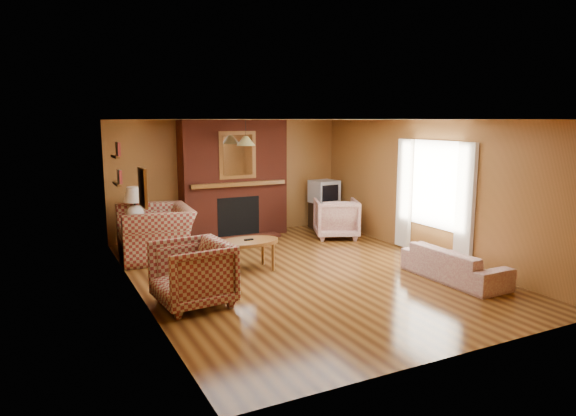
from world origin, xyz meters
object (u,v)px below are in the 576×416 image
plaid_armchair (192,274)px  table_lamp (135,202)px  plaid_loveseat (156,232)px  crt_tv (324,192)px  fireplace (234,180)px  side_table (137,238)px  floral_sofa (454,264)px  coffee_table (249,244)px  tv_stand (324,215)px  floral_armchair (336,218)px

plaid_armchair → table_lamp: (-0.15, 3.05, 0.51)m
plaid_loveseat → crt_tv: bearing=105.8°
plaid_armchair → fireplace: bearing=146.4°
side_table → crt_tv: size_ratio=1.00×
floral_sofa → table_lamp: 5.54m
floral_sofa → table_lamp: size_ratio=2.64×
coffee_table → tv_stand: (2.74, 2.26, -0.15)m
fireplace → floral_sofa: bearing=-66.2°
floral_sofa → floral_armchair: bearing=0.2°
fireplace → side_table: fireplace is taller
table_lamp → tv_stand: (4.15, 0.35, -0.64)m
floral_sofa → crt_tv: (0.15, 4.12, 0.58)m
plaid_armchair → side_table: size_ratio=1.62×
floral_armchair → tv_stand: bearing=-81.6°
crt_tv → coffee_table: bearing=-140.5°
side_table → crt_tv: 4.20m
coffee_table → side_table: side_table is taller
plaid_armchair → tv_stand: bearing=125.4°
fireplace → crt_tv: 2.09m
floral_armchair → side_table: 3.95m
plaid_loveseat → table_lamp: 0.71m
crt_tv → side_table: bearing=-175.3°
table_lamp → side_table: bearing=90.0°
side_table → coffee_table: bearing=-53.6°
fireplace → plaid_armchair: bearing=-118.5°
plaid_armchair → coffee_table: 1.70m
plaid_armchair → side_table: 3.06m
plaid_loveseat → plaid_armchair: plaid_loveseat is taller
plaid_armchair → crt_tv: bearing=125.3°
plaid_loveseat → floral_sofa: bearing=52.7°
plaid_loveseat → coffee_table: plaid_loveseat is taller
floral_armchair → crt_tv: size_ratio=1.52×
table_lamp → crt_tv: bearing=4.7°
floral_sofa → coffee_table: coffee_table is taller
fireplace → crt_tv: (2.05, -0.19, -0.35)m
plaid_loveseat → floral_armchair: plaid_loveseat is taller
plaid_armchair → side_table: (-0.15, 3.05, -0.14)m
floral_armchair → crt_tv: 1.01m
floral_sofa → crt_tv: bearing=-3.4°
floral_armchair → tv_stand: (0.23, 0.89, -0.11)m
plaid_armchair → floral_sofa: bearing=74.3°
plaid_loveseat → crt_tv: size_ratio=2.40×
crt_tv → floral_sofa: bearing=-92.1°
floral_armchair → coffee_table: size_ratio=0.88×
floral_armchair → coffee_table: bearing=51.8°
floral_sofa → crt_tv: crt_tv is taller
fireplace → coffee_table: fireplace is taller
plaid_loveseat → crt_tv: (3.90, 0.80, 0.38)m
floral_sofa → tv_stand: (0.15, 4.13, 0.04)m
tv_stand → table_lamp: bearing=-174.7°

